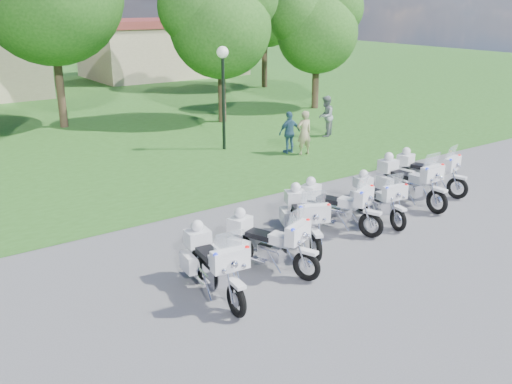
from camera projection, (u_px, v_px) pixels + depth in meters
ground at (309, 235)px, 14.10m from camera, size 100.00×100.00×0.00m
grass_lawn at (25, 94)px, 35.01m from camera, size 100.00×48.00×0.01m
motorcycle_0 at (213, 263)px, 11.13m from camera, size 0.92×2.36×1.59m
motorcycle_1 at (268, 241)px, 12.15m from camera, size 1.27×2.18×1.54m
motorcycle_2 at (304, 217)px, 13.44m from camera, size 1.34×2.21×1.58m
motorcycle_3 at (336, 205)px, 14.27m from camera, size 1.29×2.19×1.55m
motorcycle_4 at (377, 197)px, 14.96m from camera, size 0.94×2.13×1.44m
motorcycle_5 at (408, 180)px, 16.09m from camera, size 0.81×2.44×1.64m
motorcycle_6 at (427, 171)px, 17.07m from camera, size 1.12×2.26×1.55m
lamp_post at (223, 72)px, 21.18m from camera, size 0.44×0.44×3.90m
tree_2 at (219, 17)px, 25.53m from camera, size 5.41×4.61×7.21m
tree_3 at (316, 24)px, 29.05m from camera, size 4.87×4.16×6.49m
building_east at (163, 47)px, 42.65m from camera, size 11.44×7.28×4.10m
bystander_a at (304, 133)px, 21.10m from camera, size 0.65×0.47×1.65m
bystander_b at (326, 116)px, 23.91m from camera, size 1.05×1.00×1.71m
bystander_c at (289, 133)px, 21.36m from camera, size 0.94×0.43×1.57m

